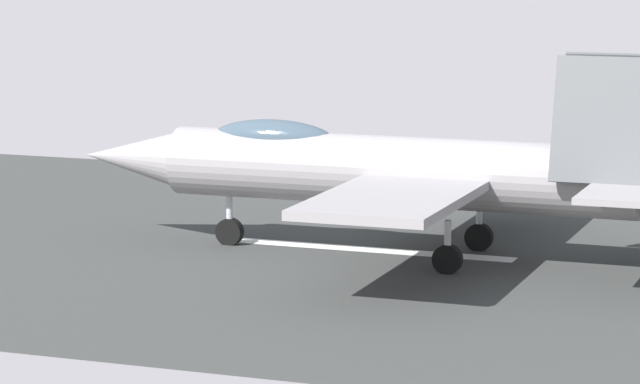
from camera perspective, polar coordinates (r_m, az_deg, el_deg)
The scene contains 3 objects.
ground_plane at distance 44.99m, azimuth 2.52°, elevation -2.09°, with size 400.00×400.00×0.00m, color gray.
runway_strip at distance 44.99m, azimuth 2.54°, elevation -2.08°, with size 240.00×26.00×0.02m.
fighter_jet at distance 43.88m, azimuth 2.74°, elevation 0.81°, with size 17.26×13.75×5.61m.
Camera 1 is at (-13.67, 41.94, 8.85)m, focal length 92.19 mm.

